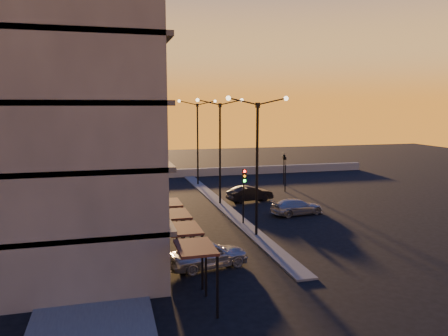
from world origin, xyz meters
TOP-DOWN VIEW (x-y plane):
  - ground at (0.00, 0.00)m, footprint 120.00×120.00m
  - sidewalk_west at (-10.50, 4.00)m, footprint 5.00×40.00m
  - median at (0.00, 10.00)m, footprint 1.20×36.00m
  - parapet at (2.00, 26.00)m, footprint 44.00×0.50m
  - building at (-14.00, 0.03)m, footprint 14.35×17.08m
  - streetlamp_near at (0.00, 0.00)m, footprint 4.32×0.32m
  - streetlamp_mid at (0.00, 10.00)m, footprint 4.32×0.32m
  - streetlamp_far at (0.00, 20.00)m, footprint 4.32×0.32m
  - traffic_light_main at (0.00, 2.87)m, footprint 0.28×0.44m
  - signal_east_a at (8.00, 14.00)m, footprint 0.13×0.16m
  - signal_east_b at (9.50, 18.00)m, footprint 0.42×1.99m
  - car_hatchback at (-4.50, -4.78)m, footprint 4.76×2.62m
  - car_sedan at (3.06, 10.68)m, footprint 4.52×2.28m
  - car_wagon at (5.22, 4.88)m, footprint 4.63×2.36m

SIDE VIEW (x-z plane):
  - ground at x=0.00m, z-range 0.00..0.00m
  - sidewalk_west at x=-10.50m, z-range 0.00..0.12m
  - median at x=0.00m, z-range 0.00..0.12m
  - parapet at x=2.00m, z-range 0.00..1.00m
  - car_wagon at x=5.22m, z-range 0.00..1.29m
  - car_sedan at x=3.06m, z-range 0.00..1.42m
  - car_hatchback at x=-4.50m, z-range 0.00..1.54m
  - signal_east_a at x=8.00m, z-range 0.13..3.73m
  - traffic_light_main at x=0.00m, z-range 0.76..5.01m
  - signal_east_b at x=9.50m, z-range 1.30..4.90m
  - streetlamp_near at x=0.00m, z-range 0.84..10.35m
  - streetlamp_mid at x=0.00m, z-range 0.84..10.35m
  - streetlamp_far at x=0.00m, z-range 0.84..10.35m
  - building at x=-14.00m, z-range -0.59..24.41m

